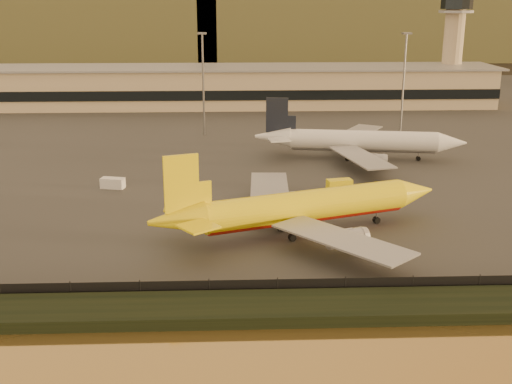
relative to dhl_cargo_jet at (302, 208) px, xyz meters
The scene contains 12 objects.
ground 11.23m from the dhl_cargo_jet, 132.86° to the right, with size 900.00×900.00×0.00m, color black.
embankment 25.85m from the dhl_cargo_jet, 106.01° to the right, with size 320.00×7.00×1.40m, color black.
tarmac 87.78m from the dhl_cargo_jet, 94.62° to the left, with size 320.00×220.00×0.20m, color #2D2D2D.
perimeter_fence 21.99m from the dhl_cargo_jet, 108.91° to the right, with size 300.00×0.05×2.20m, color black.
terminal_building 119.92m from the dhl_cargo_jet, 100.37° to the left, with size 202.00×25.00×12.60m.
control_tower 139.60m from the dhl_cargo_jet, 62.97° to the left, with size 11.20×11.20×35.50m.
apron_light_masts 68.81m from the dhl_cargo_jet, 83.28° to the left, with size 152.20×12.20×25.40m.
distant_hills 334.65m from the dhl_cargo_jet, 94.78° to the left, with size 470.00×160.00×70.00m.
dhl_cargo_jet is the anchor object (origin of this frame).
white_narrowbody_jet 48.57m from the dhl_cargo_jet, 69.10° to the left, with size 45.26×43.71×13.02m.
gse_vehicle_yellow 24.20m from the dhl_cargo_jet, 67.18° to the left, with size 4.52×2.03×2.03m, color yellow.
gse_vehicle_white 40.93m from the dhl_cargo_jet, 141.98° to the left, with size 4.27×1.92×1.92m, color white.
Camera 1 is at (-3.24, -81.39, 33.96)m, focal length 45.00 mm.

